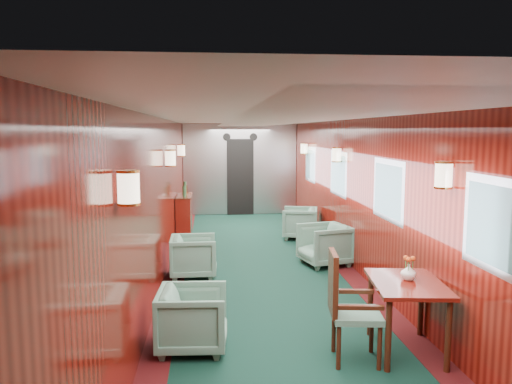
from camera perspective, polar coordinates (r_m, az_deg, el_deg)
room at (r=7.28m, az=1.03°, el=2.45°), size 12.00×12.10×2.40m
bulkhead at (r=13.19m, az=-1.83°, el=2.55°), size 2.98×0.17×2.39m
windows_right at (r=7.84m, az=11.69°, el=1.28°), size 0.02×8.60×0.80m
wall_sconces at (r=7.83m, az=0.57°, el=3.91°), size 2.97×7.97×0.25m
dining_table at (r=5.27m, az=16.87°, el=-11.00°), size 0.80×1.05×0.73m
side_chair at (r=4.97m, az=10.23°, el=-12.31°), size 0.53×0.56×1.07m
credenza at (r=10.49m, az=-8.20°, el=-2.71°), size 0.31×0.99×1.16m
flower_vase at (r=5.28m, az=17.05°, el=-8.74°), size 0.20×0.20×0.16m
armchair_left_near at (r=5.26m, az=-7.24°, el=-14.17°), size 0.73×0.72×0.64m
armchair_left_far at (r=7.71m, az=-7.13°, el=-7.30°), size 0.71×0.69×0.63m
armchair_right_near at (r=8.37m, az=7.83°, el=-5.98°), size 0.90×0.89×0.68m
armchair_right_far at (r=10.35m, az=5.02°, el=-3.54°), size 0.84×0.83×0.64m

